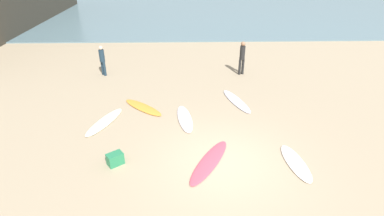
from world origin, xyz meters
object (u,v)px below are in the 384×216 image
at_px(beach_cooler, 115,159).
at_px(beachgoer_near, 242,56).
at_px(surfboard_1, 185,118).
at_px(surfboard_3, 209,161).
at_px(surfboard_2, 105,122).
at_px(beachgoer_mid, 102,59).
at_px(surfboard_4, 143,107).
at_px(surfboard_5, 236,101).
at_px(surfboard_0, 296,163).

bearing_deg(beach_cooler, beachgoer_near, 55.45).
relative_size(surfboard_1, surfboard_3, 0.87).
bearing_deg(surfboard_2, surfboard_3, -12.49).
bearing_deg(beachgoer_mid, surfboard_4, 168.17).
distance_m(surfboard_4, beach_cooler, 3.86).
height_order(surfboard_3, beach_cooler, beach_cooler).
bearing_deg(beach_cooler, surfboard_2, 110.25).
distance_m(surfboard_5, beachgoer_near, 3.67).
bearing_deg(surfboard_3, beachgoer_near, -78.38).
relative_size(surfboard_2, surfboard_4, 1.04).
relative_size(surfboard_2, beach_cooler, 4.80).
bearing_deg(beach_cooler, surfboard_4, 83.84).
xyz_separation_m(surfboard_5, beach_cooler, (-4.58, -4.36, 0.16)).
distance_m(surfboard_4, beachgoer_mid, 4.87).
distance_m(surfboard_2, surfboard_5, 5.82).
relative_size(surfboard_1, beachgoer_near, 1.22).
height_order(surfboard_0, beachgoer_mid, beachgoer_mid).
xyz_separation_m(surfboard_0, surfboard_4, (-5.36, 3.97, 0.01)).
xyz_separation_m(surfboard_0, surfboard_2, (-6.75, 2.77, 0.01)).
bearing_deg(beach_cooler, surfboard_5, 43.60).
relative_size(surfboard_0, beachgoer_mid, 1.19).
height_order(beachgoer_near, beach_cooler, beachgoer_near).
distance_m(surfboard_4, surfboard_5, 4.20).
bearing_deg(surfboard_4, beach_cooler, 37.25).
bearing_deg(surfboard_3, surfboard_0, -154.44).
relative_size(surfboard_1, surfboard_5, 0.90).
height_order(surfboard_1, surfboard_5, surfboard_1).
height_order(surfboard_0, beach_cooler, beach_cooler).
height_order(surfboard_3, beachgoer_mid, beachgoer_mid).
height_order(surfboard_3, beachgoer_near, beachgoer_near).
distance_m(beachgoer_mid, beach_cooler, 8.19).
relative_size(beachgoer_mid, beach_cooler, 3.34).
relative_size(surfboard_2, surfboard_5, 0.94).
xyz_separation_m(surfboard_4, beach_cooler, (-0.41, -3.84, 0.15)).
xyz_separation_m(surfboard_2, surfboard_4, (1.39, 1.20, 0.00)).
xyz_separation_m(surfboard_3, surfboard_5, (1.57, 4.36, 0.01)).
relative_size(surfboard_0, surfboard_2, 0.83).
xyz_separation_m(surfboard_5, beachgoer_near, (0.79, 3.44, 1.00)).
bearing_deg(surfboard_2, surfboard_0, -1.37).
bearing_deg(surfboard_3, beach_cooler, 28.52).
distance_m(surfboard_1, beach_cooler, 3.59).
xyz_separation_m(beachgoer_near, beach_cooler, (-5.37, -7.80, -0.84)).
height_order(surfboard_0, surfboard_1, surfboard_1).
bearing_deg(surfboard_3, beachgoer_mid, -28.00).
relative_size(surfboard_1, beach_cooler, 4.56).
height_order(surfboard_0, surfboard_5, surfboard_5).
distance_m(surfboard_1, surfboard_2, 3.21).
xyz_separation_m(surfboard_0, surfboard_1, (-3.55, 2.95, 0.01)).
xyz_separation_m(surfboard_0, beach_cooler, (-5.78, 0.14, 0.16)).
xyz_separation_m(surfboard_2, surfboard_3, (3.99, -2.63, -0.01)).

